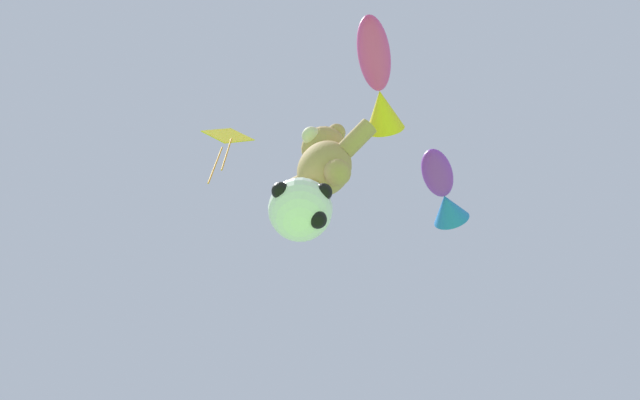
{
  "coord_description": "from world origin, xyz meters",
  "views": [
    {
      "loc": [
        3.54,
        2.62,
        1.17
      ],
      "look_at": [
        0.39,
        6.39,
        11.33
      ],
      "focal_mm": 40.0,
      "sensor_mm": 36.0,
      "label": 1
    }
  ],
  "objects_px": {
    "soccer_ball_kite": "(301,209)",
    "fish_kite_magenta": "(378,82)",
    "diamond_kite": "(226,140)",
    "teddy_bear_kite": "(324,162)",
    "fish_kite_violet": "(443,191)"
  },
  "relations": [
    {
      "from": "soccer_ball_kite",
      "to": "fish_kite_violet",
      "type": "relative_size",
      "value": 0.66
    },
    {
      "from": "diamond_kite",
      "to": "fish_kite_magenta",
      "type": "bearing_deg",
      "value": 12.77
    },
    {
      "from": "soccer_ball_kite",
      "to": "fish_kite_magenta",
      "type": "distance_m",
      "value": 3.45
    },
    {
      "from": "soccer_ball_kite",
      "to": "fish_kite_magenta",
      "type": "bearing_deg",
      "value": 1.18
    },
    {
      "from": "fish_kite_magenta",
      "to": "diamond_kite",
      "type": "bearing_deg",
      "value": -167.23
    },
    {
      "from": "soccer_ball_kite",
      "to": "diamond_kite",
      "type": "height_order",
      "value": "diamond_kite"
    },
    {
      "from": "teddy_bear_kite",
      "to": "diamond_kite",
      "type": "distance_m",
      "value": 3.25
    },
    {
      "from": "teddy_bear_kite",
      "to": "soccer_ball_kite",
      "type": "relative_size",
      "value": 1.98
    },
    {
      "from": "teddy_bear_kite",
      "to": "fish_kite_magenta",
      "type": "height_order",
      "value": "fish_kite_magenta"
    },
    {
      "from": "diamond_kite",
      "to": "teddy_bear_kite",
      "type": "bearing_deg",
      "value": 23.89
    },
    {
      "from": "teddy_bear_kite",
      "to": "diamond_kite",
      "type": "height_order",
      "value": "diamond_kite"
    },
    {
      "from": "soccer_ball_kite",
      "to": "teddy_bear_kite",
      "type": "bearing_deg",
      "value": 20.42
    },
    {
      "from": "fish_kite_magenta",
      "to": "teddy_bear_kite",
      "type": "bearing_deg",
      "value": 176.03
    },
    {
      "from": "fish_kite_magenta",
      "to": "diamond_kite",
      "type": "distance_m",
      "value": 3.51
    },
    {
      "from": "soccer_ball_kite",
      "to": "fish_kite_violet",
      "type": "xyz_separation_m",
      "value": [
        1.45,
        2.28,
        2.42
      ]
    }
  ]
}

